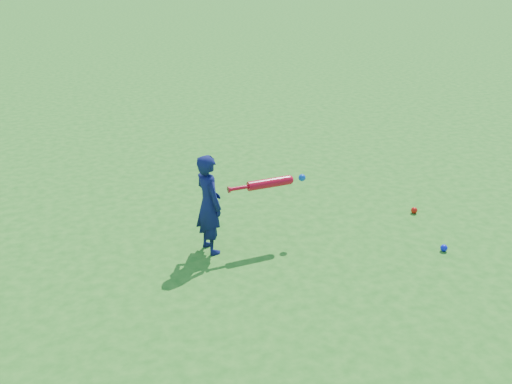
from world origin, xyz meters
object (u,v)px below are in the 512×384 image
child (209,204)px  ground_ball_blue (444,248)px  bat_swing (272,183)px  ground_ball_red (414,210)px

child → ground_ball_blue: size_ratio=14.02×
bat_swing → ground_ball_red: bearing=-1.5°
child → ground_ball_red: child is taller
ground_ball_blue → bat_swing: (-1.58, 0.71, 0.61)m
ground_ball_red → ground_ball_blue: (-0.18, -0.88, -0.00)m
bat_swing → child: bearing=175.4°
ground_ball_red → ground_ball_blue: 0.90m
child → bat_swing: child is taller
child → ground_ball_red: (2.43, 0.19, -0.47)m
child → ground_ball_red: size_ratio=13.67×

